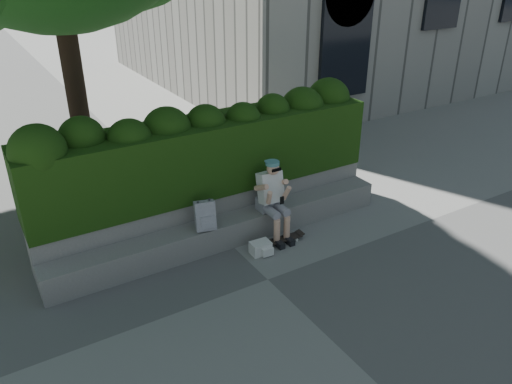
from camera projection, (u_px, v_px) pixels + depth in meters
ground at (268, 280)px, 7.50m from camera, size 80.00×80.00×0.00m
bench_ledge at (228, 231)px, 8.36m from camera, size 6.00×0.45×0.45m
planter_wall at (215, 211)px, 8.66m from camera, size 6.00×0.50×0.75m
hedge at (207, 155)px, 8.41m from camera, size 6.00×1.00×1.20m
person at (272, 196)px, 8.35m from camera, size 0.40×0.76×1.38m
skateboard at (282, 239)px, 8.42m from camera, size 0.74×0.22×0.08m
backpack_plaid at (205, 216)px, 7.88m from camera, size 0.35×0.25×0.47m
backpack_ground at (260, 248)px, 8.11m from camera, size 0.33×0.24×0.21m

